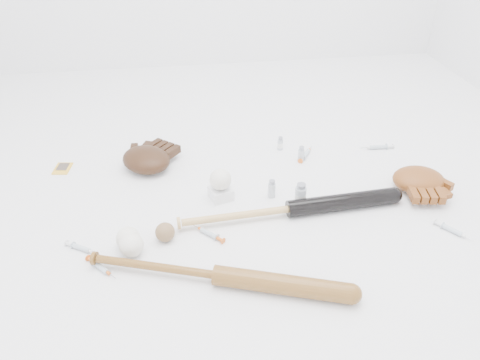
{
  "coord_description": "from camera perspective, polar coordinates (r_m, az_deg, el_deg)",
  "views": [
    {
      "loc": [
        -0.2,
        -1.4,
        1.05
      ],
      "look_at": [
        0.01,
        0.06,
        0.06
      ],
      "focal_mm": 35.0,
      "sensor_mm": 36.0,
      "label": 1
    }
  ],
  "objects": [
    {
      "name": "syringe_0",
      "position": [
        1.55,
        -16.66,
        -10.13
      ],
      "size": [
        0.12,
        0.13,
        0.02
      ],
      "primitive_type": null,
      "rotation": [
        0.0,
        0.0,
        -0.84
      ],
      "color": "#ADBCC6",
      "rests_on": "ground"
    },
    {
      "name": "syringe_5",
      "position": [
        1.64,
        -18.79,
        -7.86
      ],
      "size": [
        0.14,
        0.1,
        0.02
      ],
      "primitive_type": null,
      "rotation": [
        0.0,
        0.0,
        -0.56
      ],
      "color": "#ADBCC6",
      "rests_on": "ground"
    },
    {
      "name": "syringe_2",
      "position": [
        2.06,
        8.02,
        3.15
      ],
      "size": [
        0.12,
        0.15,
        0.02
      ],
      "primitive_type": null,
      "rotation": [
        0.0,
        0.0,
        0.95
      ],
      "color": "#ADBCC6",
      "rests_on": "ground"
    },
    {
      "name": "syringe_1",
      "position": [
        1.61,
        -3.81,
        -6.52
      ],
      "size": [
        0.13,
        0.13,
        0.02
      ],
      "primitive_type": null,
      "rotation": [
        0.0,
        0.0,
        2.33
      ],
      "color": "#ADBCC6",
      "rests_on": "ground"
    },
    {
      "name": "baseball_mid",
      "position": [
        1.59,
        -13.48,
        -6.94
      ],
      "size": [
        0.08,
        0.08,
        0.08
      ],
      "primitive_type": "sphere",
      "color": "white",
      "rests_on": "ground"
    },
    {
      "name": "baseball_upper",
      "position": [
        1.96,
        -10.73,
        1.9
      ],
      "size": [
        0.07,
        0.07,
        0.07
      ],
      "primitive_type": "sphere",
      "color": "white",
      "rests_on": "ground"
    },
    {
      "name": "bat_wood",
      "position": [
        1.43,
        -2.85,
        -11.52
      ],
      "size": [
        0.82,
        0.33,
        0.06
      ],
      "primitive_type": null,
      "rotation": [
        0.0,
        0.0,
        -0.33
      ],
      "color": "brown",
      "rests_on": "ground"
    },
    {
      "name": "vial_2",
      "position": [
        1.78,
        3.89,
        -1.06
      ],
      "size": [
        0.03,
        0.03,
        0.07
      ],
      "primitive_type": "cylinder",
      "color": "#AEB7BF",
      "rests_on": "ground"
    },
    {
      "name": "vial_1",
      "position": [
        2.01,
        7.47,
        3.21
      ],
      "size": [
        0.03,
        0.03,
        0.07
      ],
      "primitive_type": "cylinder",
      "color": "#AEB7BF",
      "rests_on": "ground"
    },
    {
      "name": "glove_tan",
      "position": [
        1.94,
        20.94,
        0.05
      ],
      "size": [
        0.27,
        0.27,
        0.09
      ],
      "primitive_type": null,
      "rotation": [
        0.0,
        0.0,
        2.98
      ],
      "color": "brown",
      "rests_on": "ground"
    },
    {
      "name": "syringe_3",
      "position": [
        1.78,
        24.43,
        -5.58
      ],
      "size": [
        0.11,
        0.14,
        0.02
      ],
      "primitive_type": null,
      "rotation": [
        0.0,
        0.0,
        -0.95
      ],
      "color": "#ADBCC6",
      "rests_on": "ground"
    },
    {
      "name": "vial_0",
      "position": [
        2.09,
        4.93,
        4.48
      ],
      "size": [
        0.02,
        0.02,
        0.06
      ],
      "primitive_type": "cylinder",
      "color": "#AEB7BF",
      "rests_on": "ground"
    },
    {
      "name": "vial_3",
      "position": [
        1.73,
        7.38,
        -1.86
      ],
      "size": [
        0.04,
        0.04,
        0.1
      ],
      "primitive_type": "cylinder",
      "color": "#AEB7BF",
      "rests_on": "ground"
    },
    {
      "name": "baseball_left",
      "position": [
        1.56,
        -13.11,
        -7.73
      ],
      "size": [
        0.08,
        0.08,
        0.08
      ],
      "primitive_type": "sphere",
      "color": "white",
      "rests_on": "ground"
    },
    {
      "name": "trading_card",
      "position": [
        2.09,
        -20.82,
        1.32
      ],
      "size": [
        0.08,
        0.1,
        0.0
      ],
      "primitive_type": "cube",
      "rotation": [
        0.0,
        0.0,
        -0.14
      ],
      "color": "gold",
      "rests_on": "ground"
    },
    {
      "name": "glove_dark",
      "position": [
        1.97,
        -11.36,
        2.51
      ],
      "size": [
        0.35,
        0.35,
        0.09
      ],
      "primitive_type": null,
      "rotation": [
        0.0,
        0.0,
        -0.72
      ],
      "color": "black",
      "rests_on": "ground"
    },
    {
      "name": "pedestal",
      "position": [
        1.78,
        -2.36,
        -1.6
      ],
      "size": [
        0.1,
        0.1,
        0.04
      ],
      "primitive_type": "cube",
      "rotation": [
        0.0,
        0.0,
        0.3
      ],
      "color": "white",
      "rests_on": "ground"
    },
    {
      "name": "syringe_4",
      "position": [
        2.18,
        16.49,
        3.88
      ],
      "size": [
        0.17,
        0.04,
        0.02
      ],
      "primitive_type": null,
      "rotation": [
        0.0,
        0.0,
        3.09
      ],
      "color": "#ADBCC6",
      "rests_on": "ground"
    },
    {
      "name": "bat_dark",
      "position": [
        1.69,
        6.12,
        -3.51
      ],
      "size": [
        0.86,
        0.11,
        0.06
      ],
      "primitive_type": null,
      "rotation": [
        0.0,
        0.0,
        0.06
      ],
      "color": "black",
      "rests_on": "ground"
    },
    {
      "name": "baseball_aged",
      "position": [
        1.6,
        -9.12,
        -6.3
      ],
      "size": [
        0.07,
        0.07,
        0.07
      ],
      "primitive_type": "sphere",
      "color": "brown",
      "rests_on": "ground"
    },
    {
      "name": "baseball_on_pedestal",
      "position": [
        1.74,
        -2.4,
        0.08
      ],
      "size": [
        0.08,
        0.08,
        0.08
      ],
      "primitive_type": "sphere",
      "color": "white",
      "rests_on": "pedestal"
    }
  ]
}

